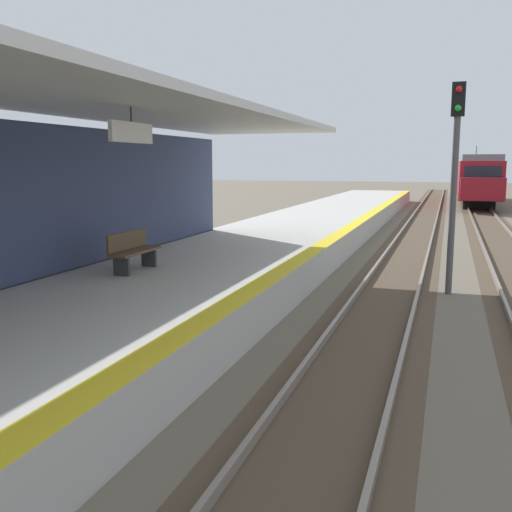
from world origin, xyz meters
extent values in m
cube|color=#B7B5AD|center=(-2.50, 16.00, 0.45)|extent=(5.00, 80.00, 0.90)
cube|color=yellow|center=(-0.25, 16.00, 0.90)|extent=(0.50, 80.00, 0.01)
cube|color=silver|center=(-2.60, 11.00, 4.35)|extent=(4.40, 24.00, 0.16)
cube|color=white|center=(-2.20, 13.00, 3.82)|extent=(0.08, 1.40, 0.36)
cylinder|color=#333333|center=(-2.20, 13.00, 4.14)|extent=(0.03, 0.03, 0.27)
cube|color=#4C3D2D|center=(1.90, 20.00, 0.00)|extent=(2.34, 120.00, 0.01)
cube|color=slate|center=(1.18, 20.00, 0.08)|extent=(0.08, 120.00, 0.15)
cube|color=slate|center=(2.62, 20.00, 0.08)|extent=(0.08, 120.00, 0.15)
cube|color=slate|center=(4.58, 20.00, 0.08)|extent=(0.08, 120.00, 0.15)
cube|color=maroon|center=(5.30, 54.78, 2.07)|extent=(2.90, 18.00, 2.70)
cube|color=slate|center=(5.30, 54.78, 3.64)|extent=(2.67, 18.00, 0.44)
cube|color=black|center=(5.30, 45.76, 2.48)|extent=(2.32, 0.06, 1.21)
cube|color=maroon|center=(5.30, 44.98, 1.60)|extent=(2.78, 1.60, 1.49)
cube|color=black|center=(6.76, 54.78, 2.48)|extent=(0.04, 15.84, 0.86)
cylinder|color=#333333|center=(5.30, 58.38, 4.31)|extent=(0.06, 0.06, 0.90)
cube|color=black|center=(5.30, 48.93, 0.36)|extent=(2.17, 2.20, 0.72)
cube|color=black|center=(5.30, 60.63, 0.36)|extent=(2.17, 2.20, 0.72)
cylinder|color=#4C4C4C|center=(3.33, 18.89, 2.20)|extent=(0.16, 0.16, 4.40)
cube|color=black|center=(3.33, 18.89, 4.80)|extent=(0.32, 0.24, 0.80)
sphere|color=red|center=(3.33, 18.75, 5.02)|extent=(0.16, 0.16, 0.16)
sphere|color=green|center=(3.33, 18.75, 4.58)|extent=(0.16, 0.16, 0.16)
cube|color=brown|center=(-3.32, 14.93, 1.34)|extent=(0.44, 1.60, 0.06)
cube|color=brown|center=(-3.52, 14.93, 1.58)|extent=(0.06, 1.60, 0.40)
cube|color=#333333|center=(-3.32, 14.33, 1.12)|extent=(0.36, 0.08, 0.44)
cube|color=#333333|center=(-3.32, 15.53, 1.12)|extent=(0.36, 0.08, 0.44)
camera|label=1|loc=(3.23, 3.64, 3.28)|focal=40.91mm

